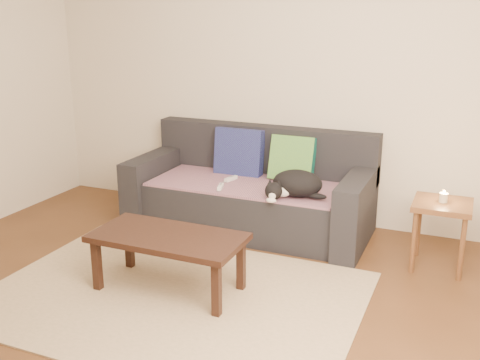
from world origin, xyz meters
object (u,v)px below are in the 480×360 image
object	(u,v)px
coffee_table	(168,242)
wii_remote_a	(231,179)
side_table	(442,214)
wii_remote_b	(221,187)
cat	(295,184)
sofa	(251,194)

from	to	relation	value
coffee_table	wii_remote_a	bearing A→B (deg)	94.38
wii_remote_a	side_table	world-z (taller)	side_table
side_table	wii_remote_b	bearing A→B (deg)	-176.50
cat	side_table	world-z (taller)	cat
wii_remote_b	side_table	xyz separation A→B (m)	(1.76, 0.11, -0.03)
sofa	side_table	xyz separation A→B (m)	(1.61, -0.22, 0.12)
wii_remote_b	side_table	distance (m)	1.76
wii_remote_a	cat	bearing A→B (deg)	-93.54
sofa	coffee_table	xyz separation A→B (m)	(-0.07, -1.34, 0.05)
wii_remote_b	coffee_table	distance (m)	1.02
cat	side_table	xyz separation A→B (m)	(1.12, 0.06, -0.11)
sofa	wii_remote_b	size ratio (longest dim) A/B	14.00
wii_remote_b	side_table	size ratio (longest dim) A/B	0.29
cat	coffee_table	world-z (taller)	cat
sofa	side_table	size ratio (longest dim) A/B	4.03
cat	wii_remote_b	world-z (taller)	cat
wii_remote_b	coffee_table	bearing A→B (deg)	168.87
cat	sofa	bearing A→B (deg)	135.41
sofa	wii_remote_a	size ratio (longest dim) A/B	14.00
sofa	wii_remote_b	world-z (taller)	sofa
wii_remote_a	coffee_table	bearing A→B (deg)	-161.47
wii_remote_a	coffee_table	xyz separation A→B (m)	(0.10, -1.27, -0.09)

